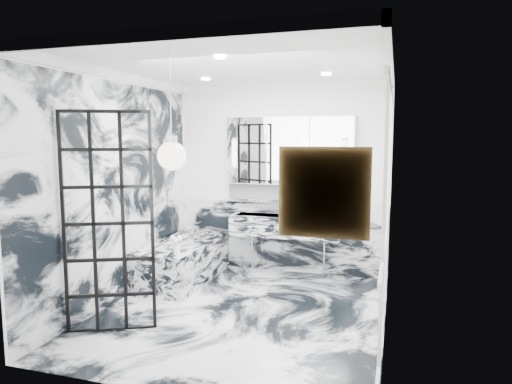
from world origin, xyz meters
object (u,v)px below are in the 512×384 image
(crittall_door, at_px, (108,224))
(trough_sink, at_px, (286,226))
(mirror_cabinet, at_px, (289,151))
(bathtub, at_px, (183,261))

(crittall_door, xyz_separation_m, trough_sink, (1.29, 2.42, -0.41))
(trough_sink, distance_m, mirror_cabinet, 1.10)
(trough_sink, relative_size, mirror_cabinet, 0.84)
(mirror_cabinet, bearing_deg, bathtub, -147.94)
(crittall_door, height_order, trough_sink, crittall_door)
(crittall_door, relative_size, trough_sink, 1.42)
(trough_sink, height_order, mirror_cabinet, mirror_cabinet)
(mirror_cabinet, bearing_deg, trough_sink, -90.00)
(trough_sink, relative_size, bathtub, 0.97)
(crittall_door, xyz_separation_m, bathtub, (-0.03, 1.76, -0.86))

